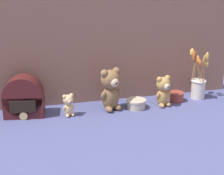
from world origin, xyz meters
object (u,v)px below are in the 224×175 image
(flower_vase, at_px, (199,84))
(vintage_radio, at_px, (24,99))
(teddy_bear_large, at_px, (111,89))
(teddy_bear_small, at_px, (69,105))
(teddy_bear_medium, at_px, (163,90))
(decorative_tin_tall, at_px, (136,104))
(decorative_tin_short, at_px, (176,97))

(flower_vase, distance_m, vintage_radio, 1.03)
(teddy_bear_large, relative_size, flower_vase, 0.78)
(teddy_bear_small, relative_size, vintage_radio, 0.56)
(teddy_bear_large, height_order, teddy_bear_medium, teddy_bear_large)
(teddy_bear_medium, distance_m, flower_vase, 0.26)
(decorative_tin_tall, relative_size, decorative_tin_short, 1.26)
(vintage_radio, relative_size, decorative_tin_short, 2.52)
(teddy_bear_small, height_order, flower_vase, flower_vase)
(teddy_bear_medium, distance_m, decorative_tin_tall, 0.17)
(teddy_bear_large, bearing_deg, decorative_tin_tall, -6.67)
(flower_vase, relative_size, decorative_tin_tall, 2.76)
(flower_vase, bearing_deg, vintage_radio, -179.79)
(teddy_bear_large, xyz_separation_m, teddy_bear_medium, (0.31, -0.02, -0.03))
(teddy_bear_medium, bearing_deg, teddy_bear_small, -179.57)
(vintage_radio, xyz_separation_m, decorative_tin_short, (0.88, -0.01, -0.07))
(flower_vase, xyz_separation_m, vintage_radio, (-1.03, -0.00, 0.00))
(decorative_tin_short, bearing_deg, vintage_radio, 179.42)
(flower_vase, bearing_deg, teddy_bear_large, -175.90)
(vintage_radio, distance_m, decorative_tin_short, 0.89)
(teddy_bear_small, height_order, decorative_tin_tall, teddy_bear_small)
(decorative_tin_tall, bearing_deg, flower_vase, 7.81)
(decorative_tin_tall, bearing_deg, teddy_bear_large, 173.33)
(teddy_bear_large, distance_m, decorative_tin_short, 0.43)
(teddy_bear_small, distance_m, vintage_radio, 0.24)
(decorative_tin_short, bearing_deg, decorative_tin_tall, -170.63)
(teddy_bear_large, height_order, vintage_radio, teddy_bear_large)
(decorative_tin_short, bearing_deg, teddy_bear_large, -176.20)
(teddy_bear_medium, height_order, teddy_bear_small, teddy_bear_medium)
(teddy_bear_small, xyz_separation_m, flower_vase, (0.80, 0.07, 0.03))
(teddy_bear_small, distance_m, decorative_tin_tall, 0.39)
(vintage_radio, bearing_deg, decorative_tin_short, -0.58)
(teddy_bear_medium, xyz_separation_m, flower_vase, (0.26, 0.06, -0.00))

